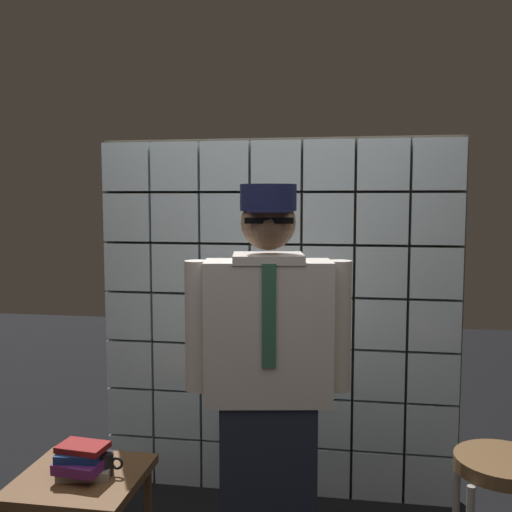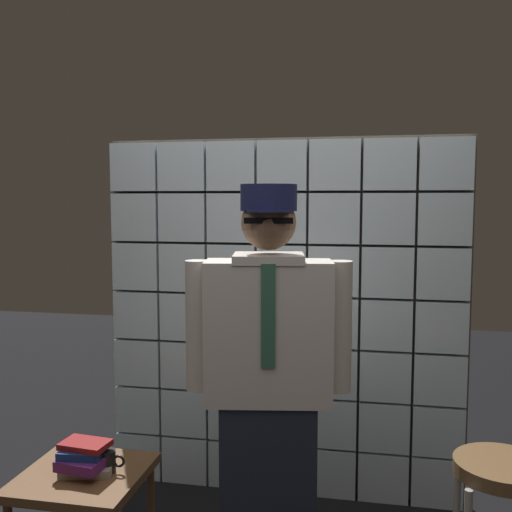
% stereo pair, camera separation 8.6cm
% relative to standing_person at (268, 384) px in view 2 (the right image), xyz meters
% --- Properties ---
extents(glass_block_wall, '(2.03, 0.10, 2.03)m').
position_rel_standing_person_xyz_m(glass_block_wall, '(-0.08, 0.89, 0.09)').
color(glass_block_wall, silver).
rests_on(glass_block_wall, ground).
extents(standing_person, '(0.69, 0.34, 1.73)m').
position_rel_standing_person_xyz_m(standing_person, '(0.00, 0.00, 0.00)').
color(standing_person, '#1E2333').
rests_on(standing_person, ground).
extents(side_table, '(0.52, 0.52, 0.50)m').
position_rel_standing_person_xyz_m(side_table, '(-0.80, -0.10, -0.47)').
color(side_table, brown).
rests_on(side_table, ground).
extents(book_stack, '(0.24, 0.21, 0.14)m').
position_rel_standing_person_xyz_m(book_stack, '(-0.78, -0.11, -0.34)').
color(book_stack, gray).
rests_on(book_stack, side_table).
extents(coffee_mug, '(0.13, 0.08, 0.09)m').
position_rel_standing_person_xyz_m(coffee_mug, '(-0.69, -0.08, -0.36)').
color(coffee_mug, black).
rests_on(coffee_mug, side_table).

